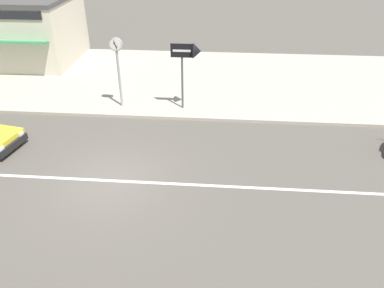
# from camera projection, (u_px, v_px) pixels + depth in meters

# --- Properties ---
(ground_plane) EXTENTS (160.00, 160.00, 0.00)m
(ground_plane) POSITION_uv_depth(u_px,v_px,m) (111.00, 181.00, 13.43)
(ground_plane) COLOR #544F47
(lane_centre_stripe) EXTENTS (50.40, 0.14, 0.01)m
(lane_centre_stripe) POSITION_uv_depth(u_px,v_px,m) (111.00, 181.00, 13.43)
(lane_centre_stripe) COLOR silver
(lane_centre_stripe) RESTS_ON ground
(kerb_strip) EXTENTS (68.00, 10.00, 0.15)m
(kerb_strip) POSITION_uv_depth(u_px,v_px,m) (156.00, 78.00, 21.80)
(kerb_strip) COLOR #ADA393
(kerb_strip) RESTS_ON ground
(street_clock) EXTENTS (0.60, 0.22, 3.34)m
(street_clock) POSITION_uv_depth(u_px,v_px,m) (117.00, 57.00, 17.20)
(street_clock) COLOR #9E9EA3
(street_clock) RESTS_ON kerb_strip
(arrow_signboard) EXTENTS (1.38, 0.68, 3.18)m
(arrow_signboard) POSITION_uv_depth(u_px,v_px,m) (193.00, 55.00, 16.82)
(arrow_signboard) COLOR #4C4C51
(arrow_signboard) RESTS_ON kerb_strip
(shopfront_corner_warung) EXTENTS (5.78, 6.38, 3.96)m
(shopfront_corner_warung) POSITION_uv_depth(u_px,v_px,m) (28.00, 29.00, 23.42)
(shopfront_corner_warung) COLOR beige
(shopfront_corner_warung) RESTS_ON kerb_strip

